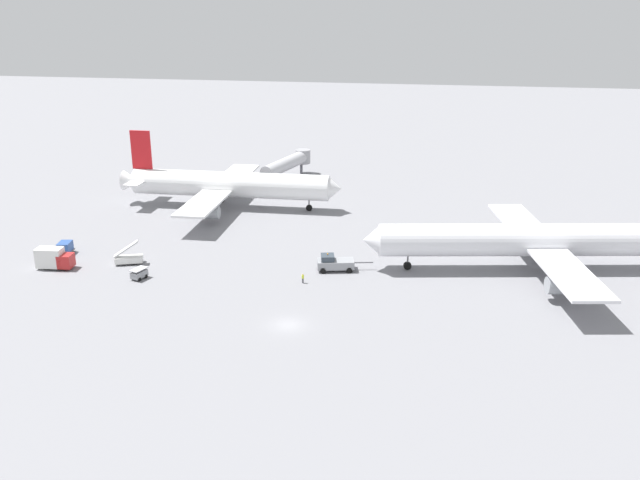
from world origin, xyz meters
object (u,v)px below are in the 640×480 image
Objects in this scene: pushback_tug at (334,263)px; ground_crew_marshaller_foreground at (303,278)px; gse_baggage_cart_trailing at (139,274)px; jet_bridge at (289,163)px; gse_container_dolly_flat at (65,248)px; airliner_at_gate_left at (228,185)px; gse_stair_truck_yellow at (129,258)px; airliner_being_pushed at (530,240)px; gse_catering_truck_tall at (54,258)px.

ground_crew_marshaller_foreground is at bearing -121.97° from pushback_tug.
ground_crew_marshaller_foreground is at bearing 6.99° from gse_baggage_cart_trailing.
jet_bridge is at bearing 105.08° from ground_crew_marshaller_foreground.
airliner_at_gate_left is at bearing 59.85° from gse_container_dolly_flat.
pushback_tug is at bearing 17.63° from gse_baggage_cart_trailing.
airliner_at_gate_left is 45.19m from ground_crew_marshaller_foreground.
pushback_tug is 5.91× the size of ground_crew_marshaller_foreground.
gse_container_dolly_flat is at bearing 155.05° from gse_baggage_cart_trailing.
gse_container_dolly_flat is 13.19m from gse_stair_truck_yellow.
gse_container_dolly_flat reaches higher than gse_baggage_cart_trailing.
jet_bridge is at bearing 65.78° from gse_container_dolly_flat.
pushback_tug is at bearing -48.19° from airliner_at_gate_left.
gse_baggage_cart_trailing is at bearing -173.01° from ground_crew_marshaller_foreground.
pushback_tug is 47.35m from gse_container_dolly_flat.
jet_bridge reaches higher than gse_container_dolly_flat.
gse_stair_truck_yellow is at bearing -99.84° from airliner_at_gate_left.
airliner_at_gate_left reaches higher than pushback_tug.
pushback_tug is at bearing -69.81° from jet_bridge.
airliner_being_pushed is 2.46× the size of jet_bridge.
airliner_at_gate_left is 64.51m from airliner_being_pushed.
gse_stair_truck_yellow is (12.98, -2.34, -0.15)m from gse_container_dolly_flat.
pushback_tug is 1.88× the size of gse_stair_truck_yellow.
jet_bridge is at bearing 135.71° from airliner_being_pushed.
gse_stair_truck_yellow is at bearing -173.98° from pushback_tug.
ground_crew_marshaller_foreground is at bearing -5.01° from gse_stair_truck_yellow.
airliner_being_pushed is 31.97m from pushback_tug.
gse_baggage_cart_trailing is at bearing -97.47° from jet_bridge.
ground_crew_marshaller_foreground is (-3.93, -6.29, -0.45)m from pushback_tug.
jet_bridge is at bearing 74.27° from airliner_at_gate_left.
gse_baggage_cart_trailing is (4.58, -5.83, -0.16)m from gse_stair_truck_yellow.
gse_baggage_cart_trailing is at bearing -24.95° from gse_container_dolly_flat.
gse_catering_truck_tall reaches higher than gse_baggage_cart_trailing.
airliner_at_gate_left reaches higher than gse_container_dolly_flat.
pushback_tug is 0.43× the size of jet_bridge.
gse_baggage_cart_trailing is (15.57, -1.60, -0.90)m from gse_catering_truck_tall.
airliner_at_gate_left is at bearing 131.81° from pushback_tug.
gse_container_dolly_flat is 1.16× the size of gse_baggage_cart_trailing.
gse_stair_truck_yellow reaches higher than gse_catering_truck_tall.
airliner_being_pushed is 72.85m from jet_bridge.
gse_baggage_cart_trailing is 26.03m from ground_crew_marshaller_foreground.
gse_container_dolly_flat is 19.37m from gse_baggage_cart_trailing.
airliner_being_pushed is at bearing 14.53° from gse_baggage_cart_trailing.
airliner_at_gate_left is at bearing 156.95° from airliner_being_pushed.
gse_stair_truck_yellow is at bearing -171.36° from airliner_being_pushed.
airliner_being_pushed is 17.36× the size of gse_baggage_cart_trailing.
airliner_at_gate_left is at bearing 80.16° from gse_stair_truck_yellow.
airliner_being_pushed is at bearing 19.79° from ground_crew_marshaller_foreground.
pushback_tug is (28.24, -31.58, -3.70)m from airliner_at_gate_left.
gse_stair_truck_yellow reaches higher than gse_container_dolly_flat.
airliner_being_pushed reaches higher than gse_catering_truck_tall.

